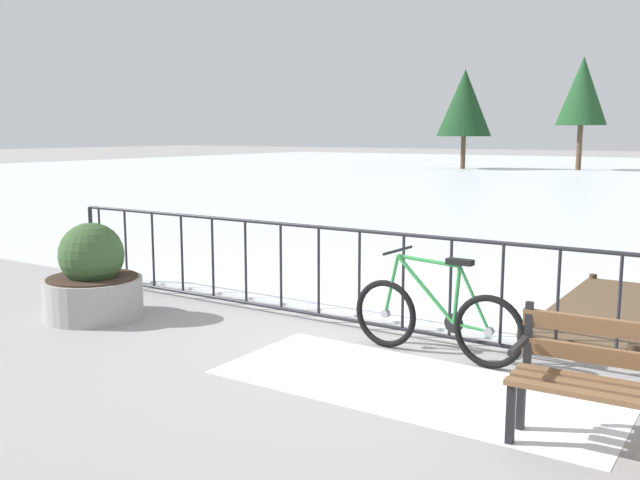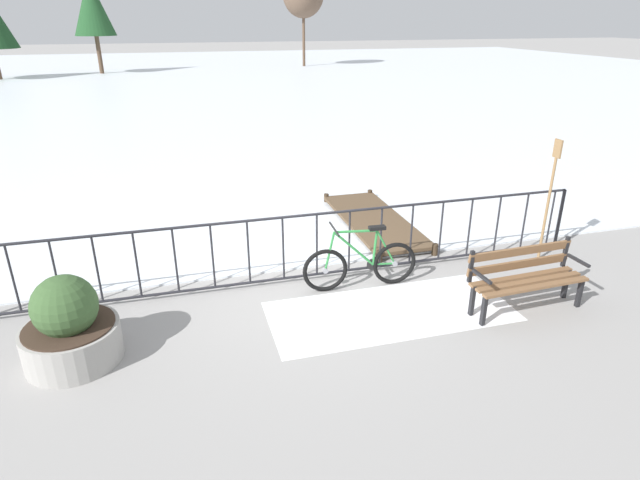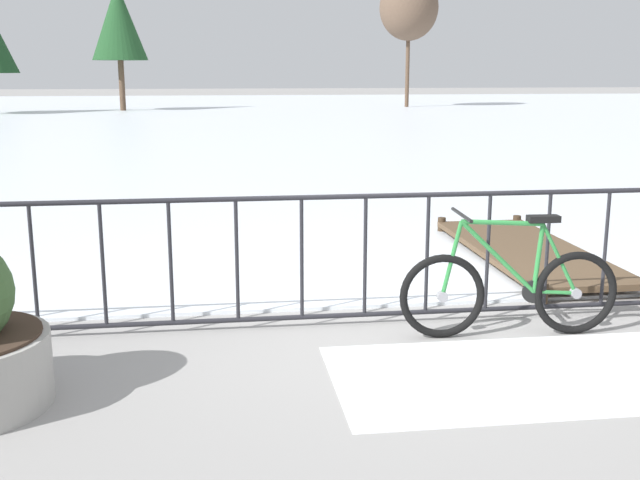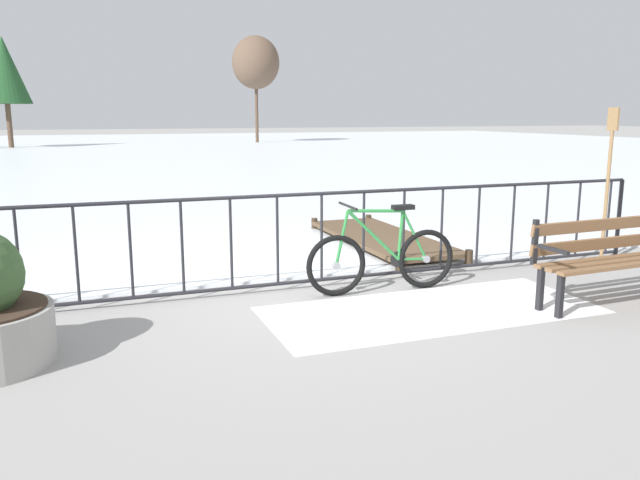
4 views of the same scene
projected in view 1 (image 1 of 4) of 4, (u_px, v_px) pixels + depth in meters
name	position (u px, v px, depth m)	size (l,w,h in m)	color
ground_plane	(380.00, 333.00, 7.25)	(160.00, 160.00, 0.00)	gray
snow_patch	(414.00, 385.00, 5.73)	(3.30, 1.40, 0.01)	white
railing_fence	(381.00, 280.00, 7.16)	(9.06, 0.06, 1.07)	#232328
bicycle_near_railing	(435.00, 318.00, 6.41)	(1.71, 0.52, 0.97)	black
planter_with_shrub	(93.00, 280.00, 7.80)	(1.08, 1.08, 1.07)	#9E9B96
wooden_dock	(609.00, 309.00, 7.72)	(1.10, 3.16, 0.20)	brown
tree_west_mid	(582.00, 91.00, 37.83)	(2.69, 2.69, 6.14)	brown
tree_centre	(465.00, 103.00, 39.14)	(3.05, 3.05, 5.58)	brown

